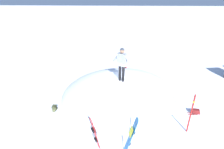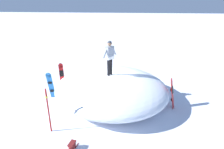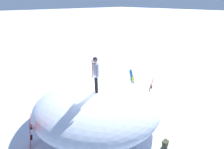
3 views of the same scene
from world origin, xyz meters
The scene contains 9 objects.
ground centered at (0.00, 0.00, 0.00)m, with size 240.00×240.00×0.00m, color white.
snow_mound centered at (0.21, -0.26, 0.75)m, with size 6.28×5.86×1.50m, color white.
snowboarder_standing centered at (0.12, -0.20, 2.58)m, with size 0.97×0.58×1.78m.
snowboard_primary_upright centered at (-0.06, -3.41, 0.83)m, with size 0.37×0.38×1.60m.
snowboard_secondary_upright centered at (-0.32, 2.98, 0.85)m, with size 0.52×0.38×1.65m.
snowboard_tertiary_upright centered at (1.06, 2.97, 0.85)m, with size 0.42×0.40×1.64m.
backpack_near centered at (-3.75, 0.45, 0.16)m, with size 0.60×0.27×0.32m.
backpack_far centered at (3.63, 0.66, 0.16)m, with size 0.26×0.49×0.32m.
trail_marker_pole centered at (-2.90, 1.70, 1.02)m, with size 0.10×0.10×1.94m.
Camera 3 is at (6.12, -4.51, 5.62)m, focal length 27.24 mm.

